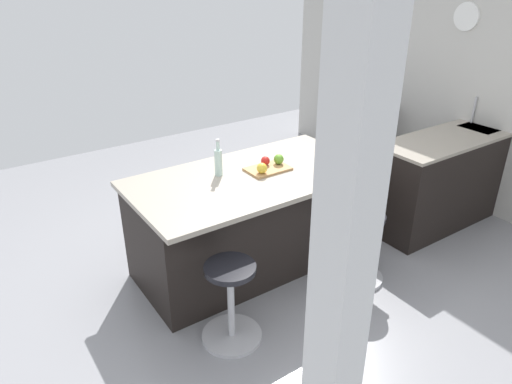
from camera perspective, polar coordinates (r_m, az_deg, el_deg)
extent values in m
plane|color=gray|center=(4.30, -1.45, -9.17)|extent=(7.34, 7.34, 0.00)
cube|color=beige|center=(5.66, 23.86, 13.68)|extent=(0.12, 5.29, 2.95)
cylinder|color=white|center=(5.56, 23.99, 18.72)|extent=(0.03, 0.28, 0.28)
cube|color=black|center=(5.46, 23.28, 1.98)|extent=(2.20, 0.60, 0.90)
cube|color=#9E9384|center=(5.30, 24.15, 6.55)|extent=(2.20, 0.60, 0.03)
cube|color=#38383D|center=(5.54, 25.63, 6.55)|extent=(0.44, 0.36, 0.12)
cylinder|color=#B7B7BC|center=(5.56, 24.73, 8.96)|extent=(0.02, 0.02, 0.28)
cube|color=#38383D|center=(6.27, 12.41, 6.53)|extent=(0.60, 0.60, 0.90)
cube|color=black|center=(6.09, 14.41, 5.30)|extent=(0.44, 0.01, 0.32)
cube|color=black|center=(4.15, -0.78, -3.62)|extent=(1.96, 0.88, 0.85)
cube|color=#9E9384|center=(3.91, -0.41, 1.76)|extent=(2.02, 1.08, 0.04)
cylinder|color=#B7B7BC|center=(4.26, 12.02, -9.91)|extent=(0.44, 0.44, 0.03)
cylinder|color=#B7B7BC|center=(4.10, 12.39, -6.64)|extent=(0.05, 0.05, 0.57)
cylinder|color=black|center=(3.95, 12.80, -2.93)|extent=(0.36, 0.36, 0.04)
cylinder|color=#B7B7BC|center=(3.62, -2.92, -16.83)|extent=(0.44, 0.44, 0.03)
cylinder|color=#B7B7BC|center=(3.43, -3.03, -13.30)|extent=(0.05, 0.05, 0.57)
cylinder|color=black|center=(3.25, -3.15, -9.16)|extent=(0.36, 0.36, 0.04)
cube|color=tan|center=(3.99, 1.43, 2.78)|extent=(0.36, 0.24, 0.02)
sphere|color=red|center=(4.03, 1.13, 3.76)|extent=(0.08, 0.08, 0.08)
sphere|color=#609E2D|center=(4.06, 2.75, 3.96)|extent=(0.09, 0.09, 0.09)
sphere|color=gold|center=(3.87, 0.72, 2.88)|extent=(0.09, 0.09, 0.09)
cylinder|color=silver|center=(3.87, -4.54, 3.52)|extent=(0.06, 0.06, 0.22)
cylinder|color=silver|center=(3.81, -4.62, 5.60)|extent=(0.03, 0.03, 0.08)
cylinder|color=#B7B7BC|center=(3.80, -4.65, 6.24)|extent=(0.03, 0.03, 0.02)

